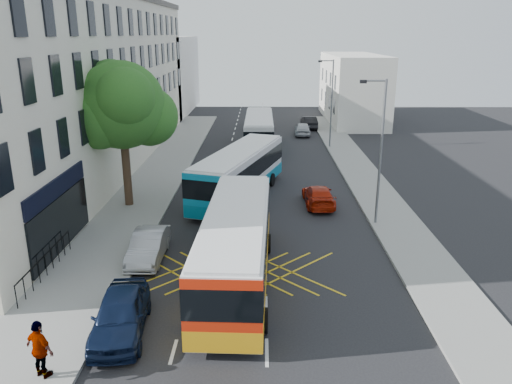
{
  "coord_description": "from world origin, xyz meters",
  "views": [
    {
      "loc": [
        -0.21,
        -14.56,
        10.39
      ],
      "look_at": [
        -0.49,
        11.17,
        2.2
      ],
      "focal_mm": 35.0,
      "sensor_mm": 36.0,
      "label": 1
    }
  ],
  "objects_px": {
    "bus_far": "(259,131)",
    "distant_car_dark": "(309,122)",
    "street_tree": "(121,106)",
    "pedestrian_far": "(40,349)",
    "lamp_near": "(379,145)",
    "lamp_far": "(331,99)",
    "red_hatchback": "(318,196)",
    "distant_car_silver": "(303,129)",
    "bus_mid": "(239,173)",
    "parked_car_silver": "(148,246)",
    "parked_car_blue": "(120,314)",
    "distant_car_grey": "(257,122)",
    "bus_near": "(236,246)"
  },
  "relations": [
    {
      "from": "lamp_far",
      "to": "bus_far",
      "type": "xyz_separation_m",
      "value": [
        -6.62,
        -0.15,
        -2.98
      ]
    },
    {
      "from": "bus_near",
      "to": "red_hatchback",
      "type": "bearing_deg",
      "value": 67.35
    },
    {
      "from": "parked_car_blue",
      "to": "bus_far",
      "type": "bearing_deg",
      "value": 75.51
    },
    {
      "from": "parked_car_silver",
      "to": "distant_car_grey",
      "type": "height_order",
      "value": "parked_car_silver"
    },
    {
      "from": "lamp_far",
      "to": "pedestrian_far",
      "type": "distance_m",
      "value": 36.17
    },
    {
      "from": "lamp_near",
      "to": "lamp_far",
      "type": "height_order",
      "value": "same"
    },
    {
      "from": "parked_car_blue",
      "to": "lamp_near",
      "type": "bearing_deg",
      "value": 37.97
    },
    {
      "from": "red_hatchback",
      "to": "distant_car_dark",
      "type": "xyz_separation_m",
      "value": [
        1.84,
        26.93,
        0.06
      ]
    },
    {
      "from": "bus_far",
      "to": "distant_car_dark",
      "type": "relative_size",
      "value": 2.63
    },
    {
      "from": "lamp_far",
      "to": "distant_car_silver",
      "type": "bearing_deg",
      "value": 107.76
    },
    {
      "from": "distant_car_silver",
      "to": "street_tree",
      "type": "bearing_deg",
      "value": 64.6
    },
    {
      "from": "parked_car_blue",
      "to": "distant_car_grey",
      "type": "bearing_deg",
      "value": 78.19
    },
    {
      "from": "bus_near",
      "to": "distant_car_dark",
      "type": "bearing_deg",
      "value": 81.88
    },
    {
      "from": "lamp_far",
      "to": "red_hatchback",
      "type": "xyz_separation_m",
      "value": [
        -2.78,
        -16.59,
        -3.99
      ]
    },
    {
      "from": "pedestrian_far",
      "to": "bus_far",
      "type": "bearing_deg",
      "value": -72.47
    },
    {
      "from": "parked_car_blue",
      "to": "distant_car_silver",
      "type": "height_order",
      "value": "parked_car_blue"
    },
    {
      "from": "bus_mid",
      "to": "distant_car_grey",
      "type": "relative_size",
      "value": 2.42
    },
    {
      "from": "lamp_near",
      "to": "pedestrian_far",
      "type": "height_order",
      "value": "lamp_near"
    },
    {
      "from": "street_tree",
      "to": "pedestrian_far",
      "type": "relative_size",
      "value": 4.52
    },
    {
      "from": "bus_near",
      "to": "bus_far",
      "type": "height_order",
      "value": "bus_near"
    },
    {
      "from": "parked_car_blue",
      "to": "red_hatchback",
      "type": "relative_size",
      "value": 1.04
    },
    {
      "from": "lamp_far",
      "to": "distant_car_silver",
      "type": "height_order",
      "value": "lamp_far"
    },
    {
      "from": "lamp_near",
      "to": "pedestrian_far",
      "type": "distance_m",
      "value": 19.2
    },
    {
      "from": "distant_car_silver",
      "to": "distant_car_dark",
      "type": "xyz_separation_m",
      "value": [
        1.05,
        4.12,
        0.01
      ]
    },
    {
      "from": "lamp_near",
      "to": "distant_car_grey",
      "type": "relative_size",
      "value": 1.67
    },
    {
      "from": "distant_car_grey",
      "to": "pedestrian_far",
      "type": "distance_m",
      "value": 44.33
    },
    {
      "from": "parked_car_silver",
      "to": "parked_car_blue",
      "type": "bearing_deg",
      "value": -86.99
    },
    {
      "from": "lamp_far",
      "to": "red_hatchback",
      "type": "relative_size",
      "value": 1.85
    },
    {
      "from": "distant_car_silver",
      "to": "bus_far",
      "type": "bearing_deg",
      "value": 57.28
    },
    {
      "from": "street_tree",
      "to": "distant_car_dark",
      "type": "height_order",
      "value": "street_tree"
    },
    {
      "from": "lamp_near",
      "to": "distant_car_grey",
      "type": "distance_m",
      "value": 31.41
    },
    {
      "from": "lamp_far",
      "to": "bus_near",
      "type": "height_order",
      "value": "lamp_far"
    },
    {
      "from": "bus_near",
      "to": "distant_car_grey",
      "type": "relative_size",
      "value": 2.41
    },
    {
      "from": "bus_near",
      "to": "pedestrian_far",
      "type": "distance_m",
      "value": 8.76
    },
    {
      "from": "red_hatchback",
      "to": "street_tree",
      "type": "bearing_deg",
      "value": 0.46
    },
    {
      "from": "red_hatchback",
      "to": "distant_car_dark",
      "type": "height_order",
      "value": "distant_car_dark"
    },
    {
      "from": "parked_car_silver",
      "to": "lamp_far",
      "type": "bearing_deg",
      "value": 64.33
    },
    {
      "from": "bus_near",
      "to": "lamp_near",
      "type": "bearing_deg",
      "value": 44.55
    },
    {
      "from": "lamp_near",
      "to": "bus_mid",
      "type": "bearing_deg",
      "value": 147.66
    },
    {
      "from": "bus_near",
      "to": "bus_mid",
      "type": "distance_m",
      "value": 11.87
    },
    {
      "from": "lamp_near",
      "to": "distant_car_dark",
      "type": "xyz_separation_m",
      "value": [
        -0.94,
        30.33,
        -3.92
      ]
    },
    {
      "from": "lamp_near",
      "to": "distant_car_silver",
      "type": "distance_m",
      "value": 26.58
    },
    {
      "from": "parked_car_silver",
      "to": "pedestrian_far",
      "type": "distance_m",
      "value": 8.94
    },
    {
      "from": "distant_car_silver",
      "to": "parked_car_silver",
      "type": "bearing_deg",
      "value": 75.67
    },
    {
      "from": "bus_near",
      "to": "bus_far",
      "type": "xyz_separation_m",
      "value": [
        0.85,
        26.75,
        -0.06
      ]
    },
    {
      "from": "bus_near",
      "to": "bus_far",
      "type": "relative_size",
      "value": 1.05
    },
    {
      "from": "parked_car_silver",
      "to": "distant_car_dark",
      "type": "relative_size",
      "value": 0.99
    },
    {
      "from": "parked_car_silver",
      "to": "red_hatchback",
      "type": "bearing_deg",
      "value": 41.74
    },
    {
      "from": "bus_far",
      "to": "distant_car_grey",
      "type": "height_order",
      "value": "bus_far"
    },
    {
      "from": "red_hatchback",
      "to": "distant_car_silver",
      "type": "height_order",
      "value": "distant_car_silver"
    }
  ]
}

